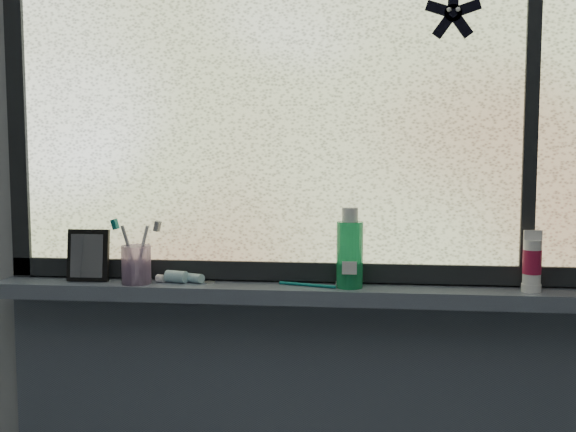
% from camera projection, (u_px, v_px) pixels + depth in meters
% --- Properties ---
extents(wall_back, '(3.00, 0.01, 2.50)m').
position_uv_depth(wall_back, '(297.00, 197.00, 1.74)').
color(wall_back, '#9EA3A8').
rests_on(wall_back, ground).
extents(windowsill, '(1.62, 0.14, 0.04)m').
position_uv_depth(windowsill, '(294.00, 293.00, 1.69)').
color(windowsill, '#525C6E').
rests_on(windowsill, wall_back).
extents(window_pane, '(1.50, 0.01, 1.00)m').
position_uv_depth(window_pane, '(296.00, 91.00, 1.69)').
color(window_pane, silver).
rests_on(window_pane, wall_back).
extents(frame_bottom, '(1.60, 0.03, 0.05)m').
position_uv_depth(frame_bottom, '(296.00, 271.00, 1.73)').
color(frame_bottom, black).
rests_on(frame_bottom, windowsill).
extents(frame_left, '(0.05, 0.03, 1.10)m').
position_uv_depth(frame_left, '(18.00, 94.00, 1.78)').
color(frame_left, black).
rests_on(frame_left, wall_back).
extents(frame_mullion, '(0.03, 0.03, 1.00)m').
position_uv_depth(frame_mullion, '(531.00, 89.00, 1.62)').
color(frame_mullion, black).
rests_on(frame_mullion, wall_back).
extents(starfish_sticker, '(0.15, 0.02, 0.15)m').
position_uv_depth(starfish_sticker, '(453.00, 13.00, 1.62)').
color(starfish_sticker, black).
rests_on(starfish_sticker, window_pane).
extents(vanity_mirror, '(0.11, 0.06, 0.14)m').
position_uv_depth(vanity_mirror, '(88.00, 255.00, 1.74)').
color(vanity_mirror, black).
rests_on(vanity_mirror, windowsill).
extents(toothpaste_tube, '(0.19, 0.10, 0.03)m').
position_uv_depth(toothpaste_tube, '(183.00, 277.00, 1.72)').
color(toothpaste_tube, white).
rests_on(toothpaste_tube, windowsill).
extents(toothbrush_cup, '(0.09, 0.09, 0.10)m').
position_uv_depth(toothbrush_cup, '(136.00, 265.00, 1.71)').
color(toothbrush_cup, '#C6A1D5').
rests_on(toothbrush_cup, windowsill).
extents(toothbrush_lying, '(0.19, 0.07, 0.01)m').
position_uv_depth(toothbrush_lying, '(307.00, 284.00, 1.67)').
color(toothbrush_lying, '#0B6B69').
rests_on(toothbrush_lying, windowsill).
extents(mouthwash_bottle, '(0.08, 0.08, 0.17)m').
position_uv_depth(mouthwash_bottle, '(350.00, 248.00, 1.65)').
color(mouthwash_bottle, '#21AD66').
rests_on(mouthwash_bottle, windowsill).
extents(cream_tube, '(0.05, 0.05, 0.11)m').
position_uv_depth(cream_tube, '(532.00, 259.00, 1.60)').
color(cream_tube, silver).
rests_on(cream_tube, windowsill).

